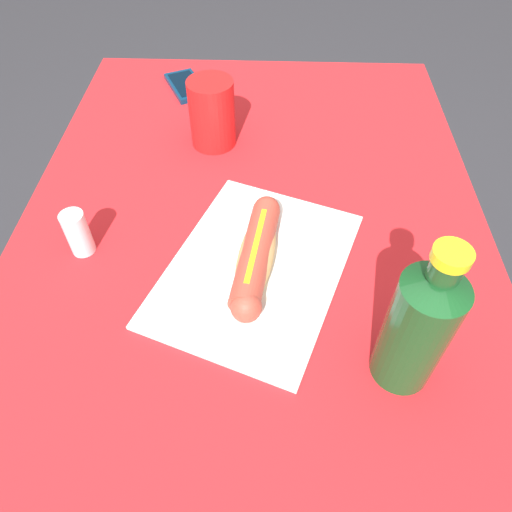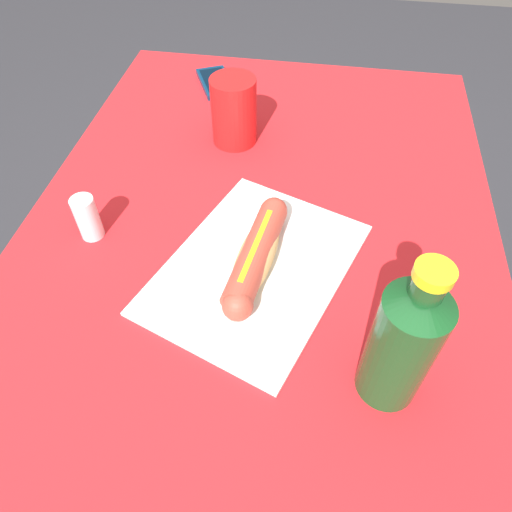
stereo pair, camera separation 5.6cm
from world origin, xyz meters
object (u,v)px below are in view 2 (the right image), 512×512
Objects in this scene: soda_bottle at (403,343)px; drinking_cup at (234,111)px; salt_shaker at (87,218)px; cell_phone at (216,82)px; hot_dog at (256,255)px.

drinking_cup is (0.47, 0.28, -0.04)m from soda_bottle.
salt_shaker is (0.19, 0.46, -0.06)m from soda_bottle.
salt_shaker is (-0.49, 0.09, 0.03)m from cell_phone.
soda_bottle is 3.03× the size of salt_shaker.
cell_phone is 1.86× the size of salt_shaker.
hot_dog is 3.08× the size of salt_shaker.
hot_dog is 0.27m from salt_shaker.
hot_dog is at bearing -161.23° from cell_phone.
soda_bottle is 1.78× the size of drinking_cup.
soda_bottle is (-0.67, -0.36, 0.09)m from cell_phone.
drinking_cup is at bearing 16.42° from hot_dog.
cell_phone is 0.22m from drinking_cup.
soda_bottle reaches higher than drinking_cup.
salt_shaker is at bearing 83.82° from hot_dog.
salt_shaker reaches higher than cell_phone.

